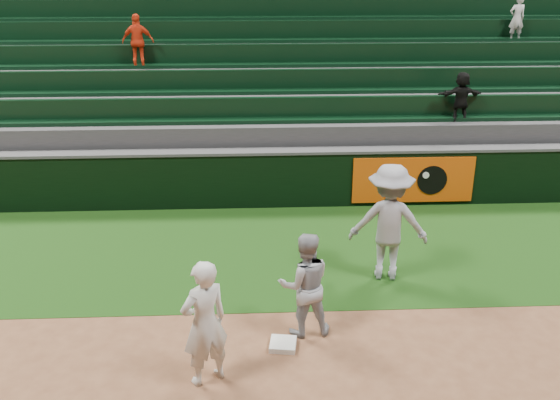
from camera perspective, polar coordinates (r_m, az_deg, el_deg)
The scene contains 8 objects.
ground at distance 8.98m, azimuth 0.50°, elevation -13.34°, with size 70.00×70.00×0.00m, color brown.
foul_grass at distance 11.55m, azimuth -0.31°, elevation -4.65°, with size 36.00×4.20×0.01m, color black.
first_base at distance 8.98m, azimuth 0.27°, elevation -13.06°, with size 0.36×0.36×0.08m, color white.
first_baseman at distance 7.97m, azimuth -6.92°, elevation -11.12°, with size 0.63×0.41×1.73m, color silver.
baserunner at distance 8.89m, azimuth 2.28°, elevation -7.73°, with size 0.77×0.60×1.57m, color #9799A0.
base_coach at distance 10.40m, azimuth 9.93°, elevation -2.04°, with size 1.29×0.74×2.00m, color #9495A0.
field_wall at distance 13.32m, azimuth -0.59°, elevation 2.06°, with size 36.00×0.45×1.25m.
stadium_seating at distance 16.65m, azimuth -1.20°, elevation 10.00°, with size 36.00×5.95×4.85m.
Camera 1 is at (-0.41, -7.29, 5.23)m, focal length 40.00 mm.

